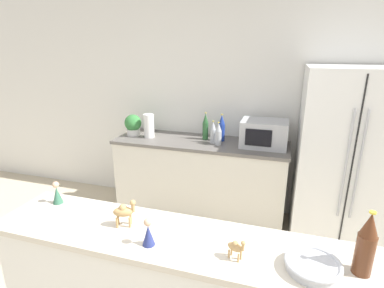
{
  "coord_description": "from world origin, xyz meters",
  "views": [
    {
      "loc": [
        0.51,
        -0.72,
        1.93
      ],
      "look_at": [
        -0.16,
        1.46,
        1.19
      ],
      "focal_mm": 28.0,
      "sensor_mm": 36.0,
      "label": 1
    }
  ],
  "objects_px": {
    "fruit_bowl": "(313,265)",
    "camel_figurine_second": "(236,247)",
    "back_bottle_3": "(218,134)",
    "back_bottle_2": "(222,128)",
    "wine_bottle": "(366,245)",
    "paper_towel_roll": "(149,126)",
    "wise_man_figurine_crimson": "(57,194)",
    "microwave": "(264,133)",
    "potted_plant": "(133,125)",
    "back_bottle_0": "(205,127)",
    "camel_figurine": "(124,211)",
    "back_bottle_1": "(213,133)",
    "refrigerator": "(343,160)",
    "wise_man_figurine_purple": "(148,234)"
  },
  "relations": [
    {
      "from": "back_bottle_2",
      "to": "back_bottle_3",
      "type": "xyz_separation_m",
      "value": [
        -0.0,
        -0.16,
        -0.03
      ]
    },
    {
      "from": "back_bottle_3",
      "to": "wine_bottle",
      "type": "relative_size",
      "value": 0.83
    },
    {
      "from": "potted_plant",
      "to": "camel_figurine_second",
      "type": "bearing_deg",
      "value": -51.26
    },
    {
      "from": "back_bottle_0",
      "to": "fruit_bowl",
      "type": "xyz_separation_m",
      "value": [
        1.01,
        -2.0,
        -0.06
      ]
    },
    {
      "from": "back_bottle_1",
      "to": "wise_man_figurine_crimson",
      "type": "bearing_deg",
      "value": -109.63
    },
    {
      "from": "potted_plant",
      "to": "back_bottle_3",
      "type": "distance_m",
      "value": 1.06
    },
    {
      "from": "paper_towel_roll",
      "to": "microwave",
      "type": "bearing_deg",
      "value": 2.32
    },
    {
      "from": "wise_man_figurine_purple",
      "to": "refrigerator",
      "type": "bearing_deg",
      "value": 57.58
    },
    {
      "from": "potted_plant",
      "to": "fruit_bowl",
      "type": "relative_size",
      "value": 1.02
    },
    {
      "from": "potted_plant",
      "to": "back_bottle_1",
      "type": "bearing_deg",
      "value": -0.97
    },
    {
      "from": "paper_towel_roll",
      "to": "wise_man_figurine_purple",
      "type": "relative_size",
      "value": 1.84
    },
    {
      "from": "fruit_bowl",
      "to": "camel_figurine_second",
      "type": "xyz_separation_m",
      "value": [
        -0.34,
        -0.02,
        0.04
      ]
    },
    {
      "from": "wine_bottle",
      "to": "microwave",
      "type": "bearing_deg",
      "value": 106.58
    },
    {
      "from": "back_bottle_0",
      "to": "back_bottle_2",
      "type": "height_order",
      "value": "back_bottle_0"
    },
    {
      "from": "camel_figurine",
      "to": "wise_man_figurine_purple",
      "type": "relative_size",
      "value": 1.05
    },
    {
      "from": "back_bottle_0",
      "to": "fruit_bowl",
      "type": "distance_m",
      "value": 2.24
    },
    {
      "from": "back_bottle_3",
      "to": "wise_man_figurine_crimson",
      "type": "bearing_deg",
      "value": -112.28
    },
    {
      "from": "refrigerator",
      "to": "wise_man_figurine_crimson",
      "type": "bearing_deg",
      "value": -139.33
    },
    {
      "from": "potted_plant",
      "to": "wise_man_figurine_purple",
      "type": "distance_m",
      "value": 2.24
    },
    {
      "from": "back_bottle_1",
      "to": "back_bottle_3",
      "type": "relative_size",
      "value": 0.99
    },
    {
      "from": "refrigerator",
      "to": "back_bottle_3",
      "type": "height_order",
      "value": "refrigerator"
    },
    {
      "from": "microwave",
      "to": "wise_man_figurine_purple",
      "type": "xyz_separation_m",
      "value": [
        -0.42,
        -1.98,
        -0.02
      ]
    },
    {
      "from": "microwave",
      "to": "camel_figurine",
      "type": "relative_size",
      "value": 3.04
    },
    {
      "from": "fruit_bowl",
      "to": "potted_plant",
      "type": "bearing_deg",
      "value": 134.72
    },
    {
      "from": "microwave",
      "to": "back_bottle_1",
      "type": "relative_size",
      "value": 1.93
    },
    {
      "from": "paper_towel_roll",
      "to": "wise_man_figurine_purple",
      "type": "xyz_separation_m",
      "value": [
        0.89,
        -1.93,
        -0.02
      ]
    },
    {
      "from": "back_bottle_1",
      "to": "camel_figurine",
      "type": "distance_m",
      "value": 1.82
    },
    {
      "from": "wine_bottle",
      "to": "wise_man_figurine_crimson",
      "type": "xyz_separation_m",
      "value": [
        -1.71,
        0.12,
        -0.08
      ]
    },
    {
      "from": "fruit_bowl",
      "to": "wise_man_figurine_crimson",
      "type": "relative_size",
      "value": 1.67
    },
    {
      "from": "back_bottle_3",
      "to": "wine_bottle",
      "type": "xyz_separation_m",
      "value": [
        1.03,
        -1.79,
        0.08
      ]
    },
    {
      "from": "microwave",
      "to": "back_bottle_3",
      "type": "relative_size",
      "value": 1.9
    },
    {
      "from": "potted_plant",
      "to": "camel_figurine_second",
      "type": "relative_size",
      "value": 2.23
    },
    {
      "from": "microwave",
      "to": "back_bottle_0",
      "type": "relative_size",
      "value": 1.54
    },
    {
      "from": "back_bottle_2",
      "to": "wise_man_figurine_purple",
      "type": "bearing_deg",
      "value": -88.46
    },
    {
      "from": "wise_man_figurine_purple",
      "to": "wine_bottle",
      "type": "bearing_deg",
      "value": 5.54
    },
    {
      "from": "back_bottle_0",
      "to": "paper_towel_roll",
      "type": "bearing_deg",
      "value": -170.02
    },
    {
      "from": "paper_towel_roll",
      "to": "wise_man_figurine_crimson",
      "type": "relative_size",
      "value": 1.86
    },
    {
      "from": "paper_towel_roll",
      "to": "camel_figurine",
      "type": "relative_size",
      "value": 1.75
    },
    {
      "from": "back_bottle_2",
      "to": "paper_towel_roll",
      "type": "bearing_deg",
      "value": -172.22
    },
    {
      "from": "fruit_bowl",
      "to": "back_bottle_0",
      "type": "bearing_deg",
      "value": 116.95
    },
    {
      "from": "back_bottle_2",
      "to": "wise_man_figurine_crimson",
      "type": "distance_m",
      "value": 1.94
    },
    {
      "from": "microwave",
      "to": "camel_figurine_second",
      "type": "relative_size",
      "value": 4.25
    },
    {
      "from": "potted_plant",
      "to": "back_bottle_2",
      "type": "relative_size",
      "value": 0.82
    },
    {
      "from": "fruit_bowl",
      "to": "back_bottle_1",
      "type": "bearing_deg",
      "value": 115.49
    },
    {
      "from": "back_bottle_2",
      "to": "camel_figurine_second",
      "type": "distance_m",
      "value": 2.08
    },
    {
      "from": "back_bottle_1",
      "to": "fruit_bowl",
      "type": "xyz_separation_m",
      "value": [
        0.9,
        -1.89,
        -0.03
      ]
    },
    {
      "from": "fruit_bowl",
      "to": "back_bottle_3",
      "type": "bearing_deg",
      "value": 114.29
    },
    {
      "from": "back_bottle_0",
      "to": "potted_plant",
      "type": "bearing_deg",
      "value": -173.91
    },
    {
      "from": "potted_plant",
      "to": "back_bottle_3",
      "type": "relative_size",
      "value": 1.0
    },
    {
      "from": "wine_bottle",
      "to": "refrigerator",
      "type": "bearing_deg",
      "value": 83.16
    }
  ]
}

